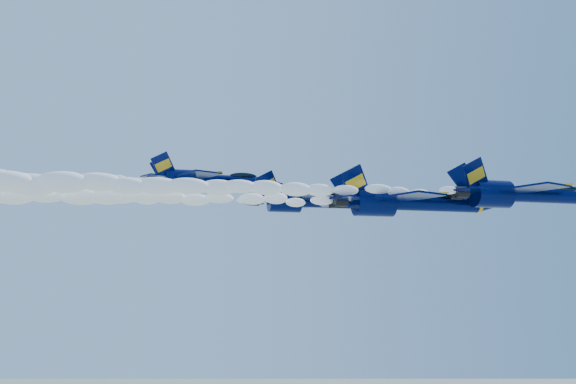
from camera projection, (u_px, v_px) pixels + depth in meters
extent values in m
cylinder|color=#000838|center=(548.00, 196.00, 66.88)|extent=(9.44, 1.57, 1.57)
ellipsoid|color=#000838|center=(491.00, 194.00, 65.28)|extent=(1.64, 2.83, 6.71)
ellipsoid|color=black|center=(562.00, 189.00, 67.43)|extent=(3.78, 1.23, 1.04)
cube|color=gold|center=(562.00, 192.00, 67.38)|extent=(4.41, 1.05, 0.19)
cube|color=#000838|center=(532.00, 188.00, 61.72)|extent=(5.62, 6.67, 0.19)
cube|color=#000838|center=(485.00, 199.00, 69.77)|extent=(5.62, 6.67, 0.19)
cube|color=gold|center=(546.00, 188.00, 62.09)|extent=(2.53, 5.26, 0.10)
cube|color=gold|center=(497.00, 199.00, 70.14)|extent=(2.53, 5.26, 0.10)
cube|color=#000838|center=(476.00, 176.00, 63.91)|extent=(3.42, 1.08, 3.68)
cube|color=#000838|center=(464.00, 179.00, 66.02)|extent=(3.42, 1.08, 3.68)
cylinder|color=black|center=(462.00, 192.00, 63.74)|extent=(1.26, 1.15, 1.15)
cylinder|color=black|center=(455.00, 194.00, 65.05)|extent=(1.26, 1.15, 1.15)
cube|color=gold|center=(521.00, 187.00, 66.25)|extent=(11.54, 0.37, 0.08)
ellipsoid|color=white|center=(195.00, 186.00, 58.00)|extent=(51.65, 2.34, 2.11)
cylinder|color=#000838|center=(435.00, 204.00, 66.08)|extent=(9.64, 1.61, 1.61)
ellipsoid|color=#000838|center=(374.00, 202.00, 64.44)|extent=(1.67, 2.89, 6.85)
cone|color=#000838|center=(489.00, 206.00, 67.58)|extent=(2.78, 1.61, 1.61)
cylinder|color=gold|center=(478.00, 205.00, 67.27)|extent=(0.37, 1.67, 1.67)
ellipsoid|color=black|center=(451.00, 197.00, 66.63)|extent=(3.86, 1.25, 1.06)
cube|color=gold|center=(451.00, 200.00, 66.59)|extent=(4.50, 1.07, 0.19)
cube|color=#000838|center=(410.00, 197.00, 60.81)|extent=(5.74, 6.81, 0.19)
cube|color=#000838|center=(376.00, 207.00, 69.03)|extent=(5.74, 6.81, 0.19)
cube|color=gold|center=(424.00, 196.00, 61.18)|extent=(2.58, 5.36, 0.11)
cube|color=gold|center=(389.00, 207.00, 69.40)|extent=(2.58, 5.36, 0.11)
cube|color=#000838|center=(355.00, 183.00, 63.04)|extent=(3.49, 1.10, 3.76)
cube|color=#000838|center=(348.00, 187.00, 65.20)|extent=(3.49, 1.10, 3.76)
cylinder|color=black|center=(341.00, 201.00, 62.87)|extent=(1.29, 1.18, 1.18)
cylinder|color=black|center=(336.00, 202.00, 64.20)|extent=(1.29, 1.18, 1.18)
cube|color=gold|center=(406.00, 195.00, 65.43)|extent=(11.78, 0.37, 0.09)
ellipsoid|color=white|center=(58.00, 195.00, 57.14)|extent=(51.65, 2.39, 2.15)
cylinder|color=#000838|center=(336.00, 202.00, 73.08)|extent=(8.60, 1.43, 1.43)
ellipsoid|color=#000838|center=(284.00, 201.00, 71.62)|extent=(1.49, 2.58, 6.11)
cone|color=#000838|center=(381.00, 204.00, 74.41)|extent=(2.48, 1.43, 1.43)
cylinder|color=gold|center=(372.00, 203.00, 74.14)|extent=(0.33, 1.49, 1.49)
ellipsoid|color=black|center=(349.00, 196.00, 73.57)|extent=(3.44, 1.12, 0.95)
cube|color=gold|center=(349.00, 199.00, 73.53)|extent=(4.01, 0.96, 0.17)
cube|color=#000838|center=(309.00, 196.00, 68.37)|extent=(5.12, 6.07, 0.17)
cube|color=#000838|center=(291.00, 205.00, 75.71)|extent=(5.12, 6.07, 0.17)
cube|color=gold|center=(321.00, 196.00, 68.71)|extent=(2.30, 4.78, 0.10)
cube|color=gold|center=(302.00, 205.00, 76.04)|extent=(2.30, 4.78, 0.10)
cube|color=#000838|center=(268.00, 186.00, 70.37)|extent=(3.11, 0.98, 3.35)
cube|color=#000838|center=(264.00, 188.00, 72.29)|extent=(3.11, 0.98, 3.35)
cylinder|color=black|center=(256.00, 199.00, 70.21)|extent=(1.15, 1.05, 1.05)
cylinder|color=black|center=(254.00, 201.00, 71.40)|extent=(1.15, 1.05, 1.05)
cube|color=gold|center=(311.00, 195.00, 72.49)|extent=(10.51, 0.33, 0.08)
cylinder|color=#000838|center=(230.00, 182.00, 76.91)|extent=(8.45, 1.41, 1.41)
ellipsoid|color=#000838|center=(180.00, 180.00, 75.47)|extent=(1.46, 2.53, 6.01)
cone|color=#000838|center=(274.00, 183.00, 78.22)|extent=(2.44, 1.41, 1.41)
cylinder|color=gold|center=(265.00, 183.00, 77.95)|extent=(0.33, 1.46, 1.46)
ellipsoid|color=black|center=(243.00, 176.00, 77.39)|extent=(3.38, 1.10, 0.93)
cube|color=gold|center=(243.00, 179.00, 77.35)|extent=(3.94, 0.94, 0.17)
cube|color=#000838|center=(198.00, 175.00, 72.29)|extent=(5.03, 5.97, 0.17)
cube|color=#000838|center=(192.00, 185.00, 79.49)|extent=(5.03, 5.97, 0.17)
cube|color=gold|center=(210.00, 175.00, 72.62)|extent=(2.26, 4.70, 0.09)
cube|color=gold|center=(202.00, 185.00, 79.82)|extent=(2.26, 4.70, 0.09)
cube|color=#000838|center=(163.00, 166.00, 74.24)|extent=(3.06, 0.97, 3.29)
cube|color=#000838|center=(162.00, 169.00, 76.13)|extent=(3.06, 0.97, 3.29)
cylinder|color=black|center=(152.00, 178.00, 74.09)|extent=(1.13, 1.03, 1.03)
cylinder|color=black|center=(152.00, 180.00, 75.26)|extent=(1.13, 1.03, 1.03)
cube|color=gold|center=(207.00, 175.00, 76.33)|extent=(10.32, 0.33, 0.08)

